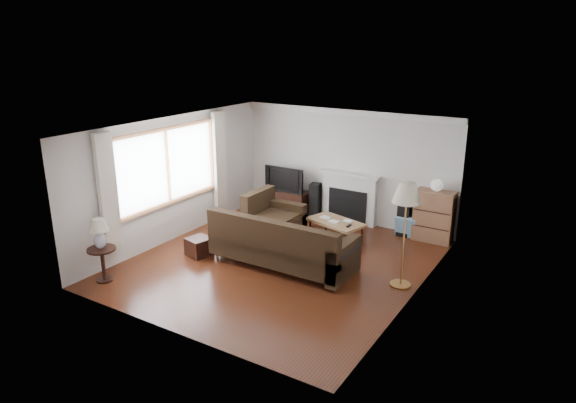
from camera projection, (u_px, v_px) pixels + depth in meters
The scene contains 17 objects.
room at pixel (279, 198), 9.06m from camera, with size 5.10×5.60×2.54m.
window at pixel (168, 166), 10.03m from camera, with size 0.12×2.74×1.54m, color brown.
curtain_near at pixel (108, 193), 8.81m from camera, with size 0.10×0.35×2.10m, color silver.
curtain_far at pixel (219, 159), 11.28m from camera, with size 0.10×0.35×2.10m, color silver.
fireplace at pixel (349, 198), 11.33m from camera, with size 1.40×0.26×1.15m, color white.
tv_stand at pixel (287, 202), 12.04m from camera, with size 1.11×0.50×0.55m, color black.
television at pixel (287, 178), 11.87m from camera, with size 1.00×0.13×0.58m, color black.
speaker_left at pixel (315, 201), 11.71m from camera, with size 0.22×0.27×0.80m, color black.
speaker_right at pixel (405, 214), 10.64m from camera, with size 0.25×0.30×0.90m, color black.
bookshelf at pixel (434, 216), 10.30m from camera, with size 0.77×0.36×1.06m, color #8D5E41.
globe_lamp at pixel (437, 185), 10.10m from camera, with size 0.24×0.24×0.24m, color white.
sectional_sofa at pixel (283, 242), 9.18m from camera, with size 2.84×2.08×0.92m, color black.
coffee_table at pixel (335, 231), 10.37m from camera, with size 1.13×0.61×0.44m, color #967047.
footstool at pixel (199, 247), 9.72m from camera, with size 0.40×0.40×0.34m, color black.
floor_lamp at pixel (404, 236), 8.29m from camera, with size 0.46×0.46×1.79m, color #AC793B.
side_table at pixel (103, 264), 8.66m from camera, with size 0.47×0.47×0.59m, color black.
table_lamp at pixel (99, 234), 8.49m from camera, with size 0.32×0.32×0.51m, color silver.
Camera 1 is at (4.66, -7.28, 3.95)m, focal length 32.00 mm.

